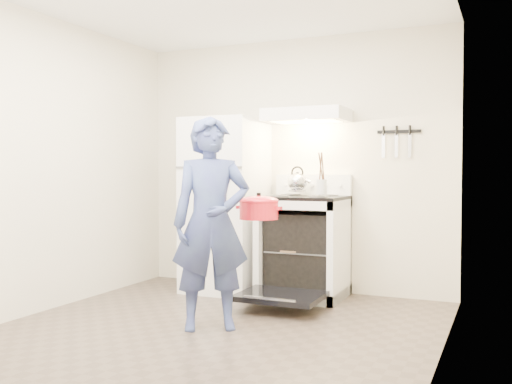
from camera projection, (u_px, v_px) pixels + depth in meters
floor at (206, 335)px, 4.11m from camera, size 3.60×3.60×0.00m
back_wall at (293, 165)px, 5.71m from camera, size 3.20×0.02×2.50m
refrigerator at (226, 205)px, 5.64m from camera, size 0.70×0.70×1.70m
stove_body at (304, 248)px, 5.35m from camera, size 0.76×0.65×0.92m
cooktop at (304, 198)px, 5.33m from camera, size 0.76×0.65×0.03m
backsplash at (313, 185)px, 5.59m from camera, size 0.76×0.07×0.20m
oven_door at (280, 296)px, 4.82m from camera, size 0.70×0.54×0.04m
oven_rack at (304, 250)px, 5.35m from camera, size 0.60×0.52×0.01m
range_hood at (307, 115)px, 5.38m from camera, size 0.76×0.50×0.12m
knife_strip at (399, 132)px, 5.26m from camera, size 0.40×0.02×0.03m
pizza_stone at (294, 250)px, 5.29m from camera, size 0.34×0.34×0.02m
tea_kettle at (297, 181)px, 5.47m from camera, size 0.23×0.19×0.28m
utensil_jar at (322, 187)px, 5.02m from camera, size 0.11×0.11×0.13m
person at (211, 223)px, 4.25m from camera, size 0.69×0.63×1.59m
dutch_oven at (259, 210)px, 4.51m from camera, size 0.38×0.31×0.24m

